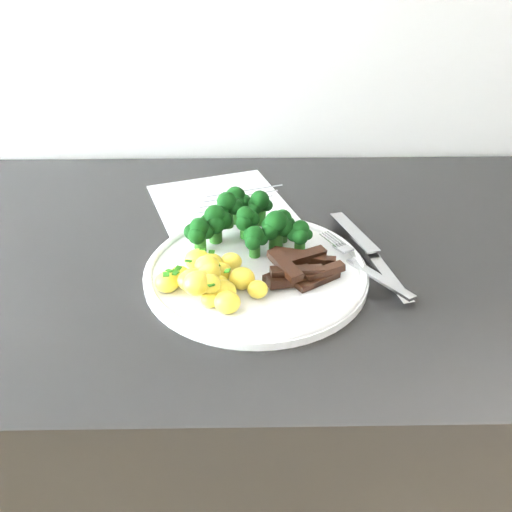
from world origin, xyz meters
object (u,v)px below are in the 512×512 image
object	(u,v)px
counter	(220,475)
potatoes	(210,280)
recipe_paper	(228,214)
broccoli	(246,220)
beef_strips	(299,266)
knife	(378,265)
plate	(256,271)
fork	(366,267)

from	to	relation	value
counter	potatoes	world-z (taller)	potatoes
recipe_paper	broccoli	bearing A→B (deg)	-73.33
beef_strips	knife	distance (m)	0.10
broccoli	beef_strips	xyz separation A→B (m)	(0.06, -0.08, -0.02)
recipe_paper	beef_strips	bearing A→B (deg)	-61.81
plate	beef_strips	size ratio (longest dim) A/B	2.75
recipe_paper	plate	world-z (taller)	plate
counter	plate	size ratio (longest dim) A/B	8.86
recipe_paper	counter	bearing A→B (deg)	-103.19
counter	recipe_paper	world-z (taller)	recipe_paper
plate	fork	world-z (taller)	fork
recipe_paper	beef_strips	xyz separation A→B (m)	(0.09, -0.17, 0.02)
potatoes	beef_strips	bearing A→B (deg)	19.48
counter	knife	size ratio (longest dim) A/B	11.45
beef_strips	counter	bearing A→B (deg)	149.75
counter	plate	xyz separation A→B (m)	(0.06, -0.06, 0.47)
counter	fork	size ratio (longest dim) A/B	15.71
broccoli	fork	bearing A→B (deg)	-28.28
potatoes	beef_strips	xyz separation A→B (m)	(0.10, 0.04, -0.01)
counter	plate	distance (m)	0.48
counter	recipe_paper	xyz separation A→B (m)	(0.02, 0.10, 0.46)
counter	knife	world-z (taller)	knife
fork	knife	distance (m)	0.03
fork	knife	xyz separation A→B (m)	(0.02, 0.02, -0.01)
broccoli	potatoes	size ratio (longest dim) A/B	1.25
beef_strips	recipe_paper	bearing A→B (deg)	118.19
plate	knife	bearing A→B (deg)	4.01
plate	counter	bearing A→B (deg)	137.27
plate	recipe_paper	bearing A→B (deg)	103.67
counter	knife	distance (m)	0.52
fork	knife	bearing A→B (deg)	46.84
broccoli	beef_strips	bearing A→B (deg)	-50.86
beef_strips	potatoes	bearing A→B (deg)	-160.52
counter	beef_strips	bearing A→B (deg)	-30.25
plate	beef_strips	bearing A→B (deg)	-9.49
potatoes	fork	world-z (taller)	potatoes
counter	knife	bearing A→B (deg)	-12.35
broccoli	fork	size ratio (longest dim) A/B	1.05
plate	beef_strips	distance (m)	0.05
recipe_paper	fork	distance (m)	0.24
potatoes	knife	world-z (taller)	potatoes
potatoes	plate	bearing A→B (deg)	40.62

